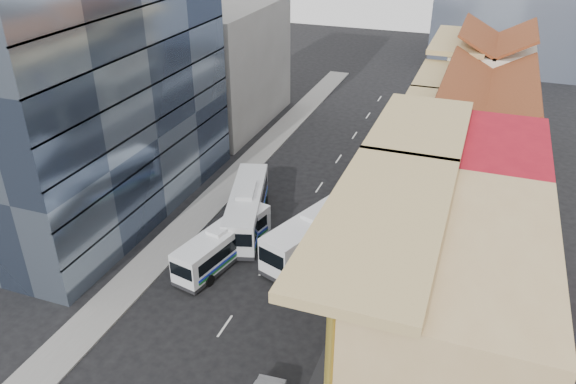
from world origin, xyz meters
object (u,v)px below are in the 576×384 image
at_px(bus_left_near, 224,242).
at_px(bus_left_far, 247,207).
at_px(office_tower, 82,41).
at_px(shophouse_tan, 448,339).
at_px(bus_right, 320,230).

height_order(bus_left_near, bus_left_far, bus_left_far).
bearing_deg(office_tower, bus_left_far, 5.00).
relative_size(shophouse_tan, bus_left_far, 1.24).
xyz_separation_m(office_tower, bus_right, (20.21, -0.24, -13.14)).
bearing_deg(bus_left_near, shophouse_tan, -17.80).
height_order(bus_left_far, bus_right, bus_right).
height_order(shophouse_tan, bus_right, shophouse_tan).
height_order(office_tower, bus_right, office_tower).
height_order(shophouse_tan, bus_left_near, shophouse_tan).
relative_size(bus_left_near, bus_right, 0.85).
relative_size(bus_left_far, bus_right, 0.97).
bearing_deg(bus_left_near, bus_right, 42.23).
distance_m(shophouse_tan, bus_left_near, 20.47).
relative_size(office_tower, bus_left_near, 3.05).
bearing_deg(office_tower, shophouse_tan, -24.30).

